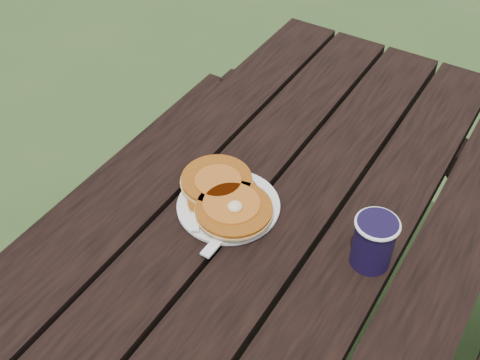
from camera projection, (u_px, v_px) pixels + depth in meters
The scene contains 5 objects.
plate at pixel (228, 206), 1.21m from camera, with size 0.20×0.20×0.01m, color white.
pancake_stack at pixel (225, 196), 1.20m from camera, with size 0.22×0.20×0.04m.
knife at pixel (231, 226), 1.16m from camera, with size 0.02×0.18×0.01m, color white.
fork at pixel (195, 210), 1.18m from camera, with size 0.03×0.16×0.01m, color white, non-canonical shape.
coffee_cup at pixel (374, 240), 1.07m from camera, with size 0.08×0.08×0.11m.
Camera 1 is at (0.35, -0.56, 1.63)m, focal length 45.00 mm.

